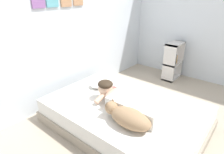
# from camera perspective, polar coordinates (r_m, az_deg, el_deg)

# --- Properties ---
(ground_plane) EXTENTS (12.70, 12.70, 0.00)m
(ground_plane) POSITION_cam_1_polar(r_m,az_deg,el_deg) (2.56, 9.58, -16.54)
(ground_plane) COLOR tan
(back_wall) EXTENTS (4.35, 0.12, 2.50)m
(back_wall) POSITION_cam_1_polar(r_m,az_deg,el_deg) (3.01, -15.51, 15.64)
(back_wall) COLOR silver
(back_wall) RESTS_ON ground
(side_wall_right) EXTENTS (0.10, 5.96, 2.50)m
(side_wall_right) POSITION_cam_1_polar(r_m,az_deg,el_deg) (4.14, 24.31, 16.50)
(side_wall_right) COLOR silver
(side_wall_right) RESTS_ON ground
(bed) EXTENTS (1.41, 1.99, 0.34)m
(bed) POSITION_cam_1_polar(r_m,az_deg,el_deg) (2.59, 3.76, -10.98)
(bed) COLOR gray
(bed) RESTS_ON ground
(pillow) EXTENTS (0.52, 0.32, 0.11)m
(pillow) POSITION_cam_1_polar(r_m,az_deg,el_deg) (2.95, -2.39, -1.25)
(pillow) COLOR white
(pillow) RESTS_ON bed
(person_lying) EXTENTS (0.43, 0.92, 0.27)m
(person_lying) POSITION_cam_1_polar(r_m,az_deg,el_deg) (2.34, 4.74, -7.10)
(person_lying) COLOR white
(person_lying) RESTS_ON bed
(dog) EXTENTS (0.26, 0.57, 0.21)m
(dog) POSITION_cam_1_polar(r_m,az_deg,el_deg) (2.07, 4.75, -11.78)
(dog) COLOR #9E7A56
(dog) RESTS_ON bed
(coffee_cup) EXTENTS (0.12, 0.09, 0.07)m
(coffee_cup) POSITION_cam_1_polar(r_m,az_deg,el_deg) (2.73, 0.45, -3.85)
(coffee_cup) COLOR #D84C47
(coffee_cup) RESTS_ON bed
(cell_phone) EXTENTS (0.07, 0.14, 0.01)m
(cell_phone) POSITION_cam_1_polar(r_m,az_deg,el_deg) (2.48, 0.97, -7.79)
(cell_phone) COLOR black
(cell_phone) RESTS_ON bed
(bookshelf) EXTENTS (0.45, 0.24, 0.75)m
(bookshelf) POSITION_cam_1_polar(r_m,az_deg,el_deg) (4.04, 17.75, 4.61)
(bookshelf) COLOR silver
(bookshelf) RESTS_ON ground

